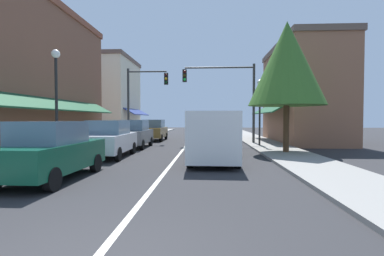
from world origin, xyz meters
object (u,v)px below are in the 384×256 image
object	(u,v)px
parked_car_second_left	(109,139)
parked_car_third_left	(134,134)
tree_right_near	(287,64)
parked_car_far_left	(154,130)
street_lamp_left_near	(56,86)
van_in_lane	(214,135)
traffic_signal_mast_arm	(229,89)
street_lamp_right_mid	(260,101)
traffic_signal_left_corner	(141,94)
parked_car_nearest_left	(51,151)

from	to	relation	value
parked_car_second_left	parked_car_third_left	distance (m)	4.55
tree_right_near	parked_car_far_left	bearing A→B (deg)	133.91
parked_car_third_left	street_lamp_left_near	distance (m)	6.75
van_in_lane	street_lamp_left_near	world-z (taller)	street_lamp_left_near
parked_car_second_left	van_in_lane	bearing A→B (deg)	-14.28
parked_car_far_left	traffic_signal_mast_arm	xyz separation A→B (m)	(6.05, -3.08, 3.10)
street_lamp_right_mid	parked_car_far_left	bearing A→B (deg)	146.06
parked_car_third_left	van_in_lane	xyz separation A→B (m)	(4.93, -5.70, 0.27)
traffic_signal_mast_arm	traffic_signal_left_corner	distance (m)	6.90
traffic_signal_mast_arm	street_lamp_right_mid	bearing A→B (deg)	-50.68
van_in_lane	traffic_signal_left_corner	world-z (taller)	traffic_signal_left_corner
parked_car_far_left	traffic_signal_mast_arm	size ratio (longest dim) A/B	0.71
parked_car_second_left	van_in_lane	xyz separation A→B (m)	(4.95, -1.15, 0.27)
traffic_signal_mast_arm	street_lamp_left_near	world-z (taller)	traffic_signal_mast_arm
parked_car_second_left	tree_right_near	xyz separation A→B (m)	(8.77, 1.68, 3.80)
parked_car_third_left	parked_car_far_left	bearing A→B (deg)	87.73
van_in_lane	traffic_signal_left_corner	distance (m)	11.77
tree_right_near	parked_car_second_left	bearing A→B (deg)	-169.13
parked_car_second_left	parked_car_third_left	bearing A→B (deg)	88.52
traffic_signal_left_corner	street_lamp_right_mid	world-z (taller)	traffic_signal_left_corner
parked_car_third_left	traffic_signal_mast_arm	xyz separation A→B (m)	(6.22, 2.97, 3.10)
parked_car_far_left	traffic_signal_left_corner	distance (m)	3.47
street_lamp_left_near	traffic_signal_left_corner	bearing A→B (deg)	83.17
parked_car_nearest_left	parked_car_second_left	xyz separation A→B (m)	(-0.01, 5.17, 0.00)
street_lamp_left_near	parked_car_third_left	bearing A→B (deg)	73.53
parked_car_nearest_left	parked_car_third_left	world-z (taller)	same
parked_car_second_left	street_lamp_left_near	world-z (taller)	street_lamp_left_near
parked_car_far_left	tree_right_near	bearing A→B (deg)	-45.96
traffic_signal_left_corner	van_in_lane	bearing A→B (deg)	-61.47
parked_car_far_left	street_lamp_right_mid	world-z (taller)	street_lamp_right_mid
street_lamp_left_near	tree_right_near	size ratio (longest dim) A/B	0.70
traffic_signal_left_corner	street_lamp_right_mid	xyz separation A→B (m)	(8.57, -3.61, -0.84)
traffic_signal_mast_arm	street_lamp_right_mid	distance (m)	3.03
parked_car_far_left	street_lamp_left_near	bearing A→B (deg)	-99.06
traffic_signal_left_corner	traffic_signal_mast_arm	bearing A→B (deg)	-11.67
traffic_signal_left_corner	street_lamp_left_near	size ratio (longest dim) A/B	1.21
traffic_signal_mast_arm	parked_car_far_left	bearing A→B (deg)	153.04
parked_car_nearest_left	street_lamp_right_mid	bearing A→B (deg)	53.51
parked_car_third_left	tree_right_near	distance (m)	9.97
parked_car_second_left	parked_car_far_left	distance (m)	10.60
traffic_signal_left_corner	tree_right_near	world-z (taller)	tree_right_near
parked_car_nearest_left	parked_car_third_left	xyz separation A→B (m)	(0.01, 9.72, 0.00)
van_in_lane	street_lamp_left_near	size ratio (longest dim) A/B	1.09
parked_car_nearest_left	traffic_signal_left_corner	distance (m)	14.41
traffic_signal_left_corner	parked_car_far_left	bearing A→B (deg)	67.11
street_lamp_right_mid	tree_right_near	size ratio (longest dim) A/B	0.64
traffic_signal_mast_arm	van_in_lane	bearing A→B (deg)	-98.41
traffic_signal_mast_arm	parked_car_nearest_left	bearing A→B (deg)	-116.12
parked_car_third_left	traffic_signal_left_corner	world-z (taller)	traffic_signal_left_corner
parked_car_nearest_left	traffic_signal_mast_arm	distance (m)	14.47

